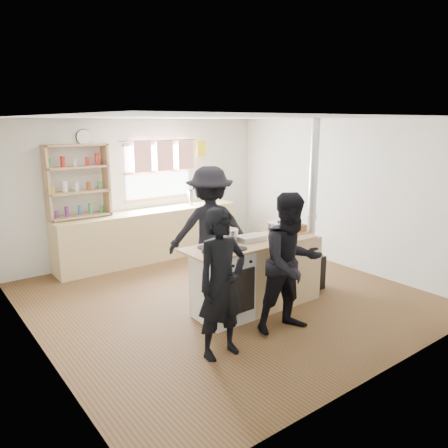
{
  "coord_description": "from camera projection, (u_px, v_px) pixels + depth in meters",
  "views": [
    {
      "loc": [
        -3.52,
        -4.67,
        2.44
      ],
      "look_at": [
        -0.08,
        -0.1,
        1.1
      ],
      "focal_mm": 35.0,
      "sensor_mm": 36.0,
      "label": 1
    }
  ],
  "objects": [
    {
      "name": "ground",
      "position": [
        224.0,
        297.0,
        6.26
      ],
      "size": [
        5.0,
        5.0,
        0.01
      ],
      "primitive_type": "cube",
      "color": "brown",
      "rests_on": "ground"
    },
    {
      "name": "back_counter",
      "position": [
        150.0,
        235.0,
        7.88
      ],
      "size": [
        3.4,
        0.55,
        0.9
      ],
      "primitive_type": "cube",
      "color": "#D9BF83",
      "rests_on": "ground"
    },
    {
      "name": "shelving_unit",
      "position": [
        78.0,
        181.0,
        7.03
      ],
      "size": [
        1.0,
        0.28,
        1.2
      ],
      "color": "tan",
      "rests_on": "back_counter"
    },
    {
      "name": "thermos",
      "position": [
        191.0,
        198.0,
        8.26
      ],
      "size": [
        0.1,
        0.1,
        0.27
      ],
      "primitive_type": "cylinder",
      "color": "silver",
      "rests_on": "back_counter"
    },
    {
      "name": "cooking_island",
      "position": [
        258.0,
        274.0,
        5.81
      ],
      "size": [
        1.97,
        0.64,
        0.93
      ],
      "color": "silver",
      "rests_on": "ground"
    },
    {
      "name": "skillet_greens",
      "position": [
        216.0,
        250.0,
        5.19
      ],
      "size": [
        0.47,
        0.47,
        0.05
      ],
      "color": "black",
      "rests_on": "cooking_island"
    },
    {
      "name": "roast_tray",
      "position": [
        251.0,
        238.0,
        5.68
      ],
      "size": [
        0.37,
        0.25,
        0.07
      ],
      "color": "silver",
      "rests_on": "cooking_island"
    },
    {
      "name": "stockpot_stove",
      "position": [
        229.0,
        236.0,
        5.6
      ],
      "size": [
        0.24,
        0.24,
        0.2
      ],
      "color": "silver",
      "rests_on": "cooking_island"
    },
    {
      "name": "stockpot_counter",
      "position": [
        278.0,
        229.0,
        5.89
      ],
      "size": [
        0.3,
        0.3,
        0.22
      ],
      "color": "silver",
      "rests_on": "cooking_island"
    },
    {
      "name": "bread_board",
      "position": [
        298.0,
        230.0,
        6.07
      ],
      "size": [
        0.32,
        0.26,
        0.12
      ],
      "color": "tan",
      "rests_on": "cooking_island"
    },
    {
      "name": "flue_heater",
      "position": [
        310.0,
        246.0,
        6.45
      ],
      "size": [
        0.35,
        0.35,
        2.5
      ],
      "color": "black",
      "rests_on": "ground"
    },
    {
      "name": "person_near_left",
      "position": [
        222.0,
        284.0,
        4.53
      ],
      "size": [
        0.59,
        0.39,
        1.6
      ],
      "primitive_type": "imported",
      "rotation": [
        0.0,
        0.0,
        -0.01
      ],
      "color": "black",
      "rests_on": "ground"
    },
    {
      "name": "person_near_right",
      "position": [
        291.0,
        263.0,
        5.08
      ],
      "size": [
        0.92,
        0.77,
        1.67
      ],
      "primitive_type": "imported",
      "rotation": [
        0.0,
        0.0,
        -0.19
      ],
      "color": "black",
      "rests_on": "ground"
    },
    {
      "name": "person_far",
      "position": [
        210.0,
        230.0,
        6.33
      ],
      "size": [
        1.36,
        1.1,
        1.83
      ],
      "primitive_type": "imported",
      "rotation": [
        0.0,
        0.0,
        2.72
      ],
      "color": "black",
      "rests_on": "ground"
    }
  ]
}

